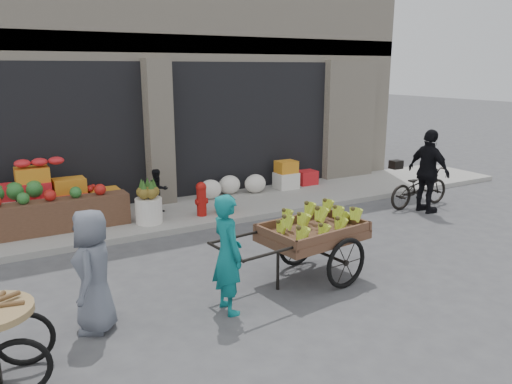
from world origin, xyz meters
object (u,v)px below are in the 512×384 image
orange_bucket (225,206)px  vendor_grey (93,271)px  seated_person (158,191)px  vendor_woman (228,254)px  pineapple_bin (149,211)px  banana_cart (310,230)px  cyclist (429,171)px  fire_hydrant (201,197)px  bicycle (419,187)px

orange_bucket → vendor_grey: bearing=-135.2°
seated_person → vendor_woman: size_ratio=0.59×
pineapple_bin → vendor_woman: bearing=-92.8°
seated_person → vendor_grey: (-2.18, -4.06, 0.17)m
pineapple_bin → vendor_grey: (-1.78, -3.46, 0.38)m
pineapple_bin → banana_cart: size_ratio=0.20×
vendor_grey → cyclist: cyclist is taller
vendor_woman → orange_bucket: bearing=-25.0°
seated_person → banana_cart: size_ratio=0.35×
vendor_woman → cyclist: size_ratio=0.86×
fire_hydrant → cyclist: bearing=-21.9°
pineapple_bin → seated_person: seated_person is taller
vendor_woman → fire_hydrant: bearing=-18.2°
vendor_woman → bicycle: bearing=-68.1°
bicycle → cyclist: (-0.20, -0.40, 0.46)m
fire_hydrant → vendor_grey: 4.47m
vendor_grey → cyclist: bearing=125.7°
vendor_grey → bicycle: 7.88m
pineapple_bin → vendor_woman: 3.85m
vendor_woman → vendor_grey: vendor_woman is taller
vendor_grey → bicycle: vendor_grey is taller
seated_person → cyclist: 5.81m
orange_bucket → seated_person: 1.42m
fire_hydrant → orange_bucket: size_ratio=2.22×
banana_cart → vendor_woman: vendor_woman is taller
vendor_grey → cyclist: (7.42, 1.58, 0.16)m
fire_hydrant → vendor_grey: bearing=-130.2°
fire_hydrant → orange_bucket: 0.55m
seated_person → orange_bucket: bearing=-40.3°
pineapple_bin → bicycle: size_ratio=0.30×
fire_hydrant → banana_cart: bearing=-86.5°
seated_person → bicycle: seated_person is taller
pineapple_bin → cyclist: cyclist is taller
orange_bucket → seated_person: bearing=149.7°
seated_person → vendor_woman: (-0.59, -4.43, 0.20)m
vendor_woman → vendor_grey: size_ratio=1.04×
pineapple_bin → vendor_grey: vendor_grey is taller
bicycle → pineapple_bin: bearing=75.6°
vendor_woman → seated_person: bearing=-7.0°
fire_hydrant → seated_person: seated_person is taller
orange_bucket → cyclist: bearing=-23.7°
pineapple_bin → bicycle: bearing=-14.2°
seated_person → bicycle: bearing=-30.9°
orange_bucket → fire_hydrant: bearing=174.3°
orange_bucket → bicycle: (4.24, -1.38, 0.18)m
bicycle → cyclist: bearing=153.2°
fire_hydrant → seated_person: bearing=137.1°
fire_hydrant → bicycle: bearing=-16.7°
cyclist → pineapple_bin: bearing=71.3°
vendor_grey → pineapple_bin: bearing=176.5°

